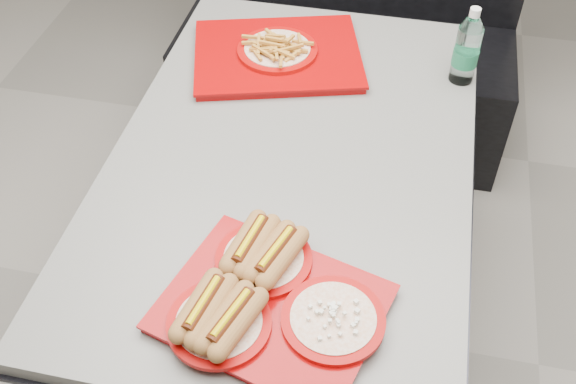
% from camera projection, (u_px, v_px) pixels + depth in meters
% --- Properties ---
extents(ground, '(6.00, 6.00, 0.00)m').
position_uv_depth(ground, '(291.00, 320.00, 2.24)').
color(ground, gray).
rests_on(ground, ground).
extents(diner_table, '(0.92, 1.42, 0.75)m').
position_uv_depth(diner_table, '(292.00, 199.00, 1.82)').
color(diner_table, black).
rests_on(diner_table, ground).
extents(booth_bench, '(1.30, 0.57, 1.35)m').
position_uv_depth(booth_bench, '(347.00, 37.00, 2.70)').
color(booth_bench, black).
rests_on(booth_bench, ground).
extents(tray_near, '(0.50, 0.43, 0.09)m').
position_uv_depth(tray_near, '(265.00, 298.00, 1.35)').
color(tray_near, '#980405').
rests_on(tray_near, diner_table).
extents(tray_far, '(0.57, 0.50, 0.10)m').
position_uv_depth(tray_far, '(277.00, 52.00, 1.97)').
color(tray_far, '#980405').
rests_on(tray_far, diner_table).
extents(water_bottle, '(0.07, 0.07, 0.23)m').
position_uv_depth(water_bottle, '(467.00, 50.00, 1.85)').
color(water_bottle, silver).
rests_on(water_bottle, diner_table).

